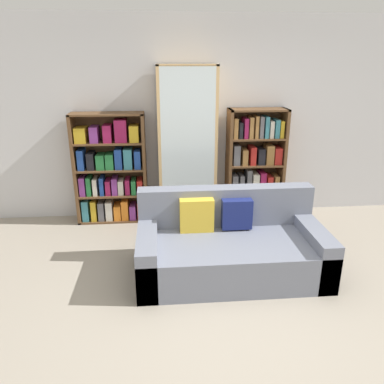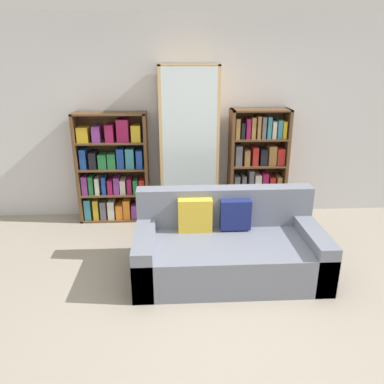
{
  "view_description": "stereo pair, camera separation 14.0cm",
  "coord_description": "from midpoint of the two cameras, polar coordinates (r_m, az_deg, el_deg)",
  "views": [
    {
      "loc": [
        -0.54,
        -2.8,
        2.15
      ],
      "look_at": [
        -0.18,
        1.35,
        0.65
      ],
      "focal_mm": 35.0,
      "sensor_mm": 36.0,
      "label": 1
    },
    {
      "loc": [
        -0.4,
        -2.81,
        2.15
      ],
      "look_at": [
        -0.18,
        1.35,
        0.65
      ],
      "focal_mm": 35.0,
      "sensor_mm": 36.0,
      "label": 2
    }
  ],
  "objects": [
    {
      "name": "bookshelf_left",
      "position": [
        5.2,
        -11.17,
        3.18
      ],
      "size": [
        0.95,
        0.32,
        1.49
      ],
      "color": "brown",
      "rests_on": "ground"
    },
    {
      "name": "wall_back",
      "position": [
        5.22,
        2.14,
        10.93
      ],
      "size": [
        6.94,
        0.06,
        2.7
      ],
      "color": "silver",
      "rests_on": "ground"
    },
    {
      "name": "display_cabinet",
      "position": [
        5.05,
        0.32,
        7.0
      ],
      "size": [
        0.78,
        0.36,
        2.08
      ],
      "color": "tan",
      "rests_on": "ground"
    },
    {
      "name": "wine_bottle",
      "position": [
        4.79,
        4.44,
        -5.13
      ],
      "size": [
        0.08,
        0.08,
        0.34
      ],
      "color": "#192333",
      "rests_on": "ground"
    },
    {
      "name": "bookshelf_right",
      "position": [
        5.29,
        10.7,
        3.84
      ],
      "size": [
        0.79,
        0.32,
        1.52
      ],
      "color": "brown",
      "rests_on": "ground"
    },
    {
      "name": "couch",
      "position": [
        3.99,
        6.45,
        -8.38
      ],
      "size": [
        1.92,
        0.99,
        0.83
      ],
      "color": "slate",
      "rests_on": "ground"
    },
    {
      "name": "ground_plane",
      "position": [
        3.57,
        5.38,
        -17.41
      ],
      "size": [
        16.0,
        16.0,
        0.0
      ],
      "primitive_type": "plane",
      "color": "gray"
    }
  ]
}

